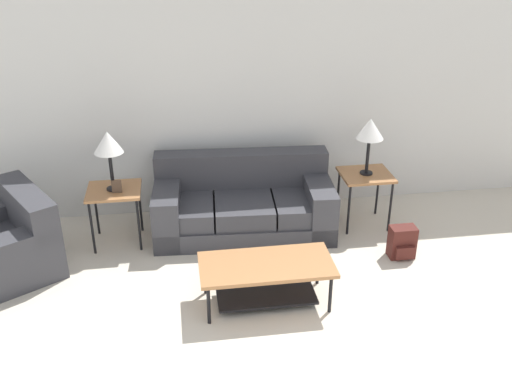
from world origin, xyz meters
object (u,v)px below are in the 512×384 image
Objects in this scene: side_table_left at (114,195)px; table_lamp_left at (108,144)px; backpack at (402,243)px; couch at (243,205)px; side_table_right at (366,179)px; table_lamp_right at (370,130)px; coffee_table at (266,274)px; armchair at (4,245)px.

table_lamp_left reaches higher than side_table_left.
backpack is at bearing -14.31° from table_lamp_left.
side_table_left is at bearing -90.00° from table_lamp_left.
couch is 3.14× the size of table_lamp_left.
side_table_left is 1.00× the size of side_table_right.
backpack is at bearing -76.38° from table_lamp_right.
table_lamp_left reaches higher than backpack.
backpack is at bearing -76.38° from side_table_right.
table_lamp_right reaches higher than backpack.
couch is 1.39m from side_table_left.
table_lamp_right is 1.23m from backpack.
backpack is (1.51, 0.56, -0.15)m from coffee_table.
coffee_table is at bearing -88.77° from couch.
armchair is at bearing 159.71° from coffee_table.
armchair is 1.16m from side_table_left.
table_lamp_left and table_lamp_right have the same top height.
coffee_table is 1.90× the size of side_table_right.
armchair is at bearing -174.02° from side_table_right.
couch is 1.39m from side_table_right.
coffee_table is 2.04m from table_lamp_right.
coffee_table is 2.08m from table_lamp_left.
side_table_right is 0.99× the size of table_lamp_right.
armchair reaches higher than side_table_right.
couch is at bearing 91.23° from coffee_table.
coffee_table is 3.49× the size of backpack.
side_table_left is at bearing 136.97° from coffee_table.
table_lamp_left reaches higher than side_table_right.
couch is 3.14× the size of table_lamp_right.
couch is at bearing 3.42° from table_lamp_left.
side_table_right is at bearing -0.00° from table_lamp_left.
side_table_left is at bearing 180.00° from side_table_right.
table_lamp_right is at bearing -3.44° from couch.
coffee_table is at bearing -135.59° from side_table_right.
couch is 2.47m from armchair.
table_lamp_left is 1.86× the size of backpack.
table_lamp_right reaches higher than side_table_left.
side_table_left is at bearing -180.00° from table_lamp_right.
armchair is 2.62m from coffee_table.
side_table_right is (2.73, 0.00, 0.00)m from side_table_left.
couch is 5.83× the size of backpack.
side_table_right is (1.33, 1.30, 0.25)m from coffee_table.
side_table_right reaches higher than backpack.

